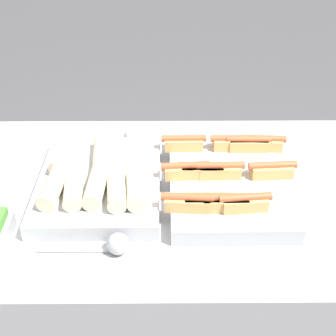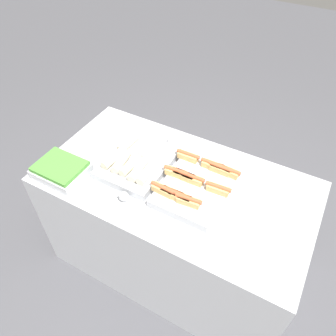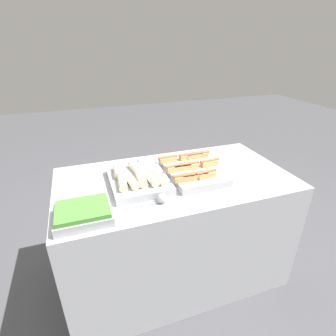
{
  "view_description": "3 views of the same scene",
  "coord_description": "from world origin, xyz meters",
  "px_view_note": "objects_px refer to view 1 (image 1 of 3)",
  "views": [
    {
      "loc": [
        -0.06,
        -1.11,
        1.71
      ],
      "look_at": [
        -0.05,
        0.0,
        0.93
      ],
      "focal_mm": 50.0,
      "sensor_mm": 36.0,
      "label": 1
    },
    {
      "loc": [
        0.58,
        -1.13,
        2.22
      ],
      "look_at": [
        -0.05,
        0.0,
        0.93
      ],
      "focal_mm": 35.0,
      "sensor_mm": 36.0,
      "label": 2
    },
    {
      "loc": [
        -0.56,
        -1.45,
        1.69
      ],
      "look_at": [
        -0.05,
        0.0,
        0.93
      ],
      "focal_mm": 28.0,
      "sensor_mm": 36.0,
      "label": 3
    }
  ],
  "objects_px": {
    "tray_wraps": "(98,182)",
    "serving_spoon_near": "(114,245)",
    "tray_hotdogs": "(226,179)",
    "serving_spoon_far": "(128,138)"
  },
  "relations": [
    {
      "from": "serving_spoon_near",
      "to": "serving_spoon_far",
      "type": "distance_m",
      "value": 0.51
    },
    {
      "from": "tray_hotdogs",
      "to": "serving_spoon_near",
      "type": "distance_m",
      "value": 0.4
    },
    {
      "from": "serving_spoon_near",
      "to": "tray_hotdogs",
      "type": "bearing_deg",
      "value": 39.68
    },
    {
      "from": "tray_wraps",
      "to": "serving_spoon_near",
      "type": "distance_m",
      "value": 0.26
    },
    {
      "from": "tray_hotdogs",
      "to": "serving_spoon_far",
      "type": "height_order",
      "value": "tray_hotdogs"
    },
    {
      "from": "tray_hotdogs",
      "to": "serving_spoon_near",
      "type": "bearing_deg",
      "value": -140.32
    },
    {
      "from": "tray_wraps",
      "to": "serving_spoon_near",
      "type": "height_order",
      "value": "tray_wraps"
    },
    {
      "from": "tray_hotdogs",
      "to": "serving_spoon_near",
      "type": "relative_size",
      "value": 2.03
    },
    {
      "from": "tray_hotdogs",
      "to": "tray_wraps",
      "type": "distance_m",
      "value": 0.38
    },
    {
      "from": "serving_spoon_near",
      "to": "serving_spoon_far",
      "type": "bearing_deg",
      "value": 89.53
    }
  ]
}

